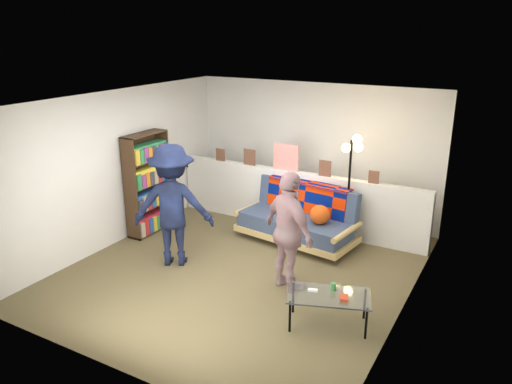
# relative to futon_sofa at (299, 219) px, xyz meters

# --- Properties ---
(ground) EXTENTS (5.00, 5.00, 0.00)m
(ground) POSITION_rel_futon_sofa_xyz_m (-0.28, -1.31, -0.38)
(ground) COLOR brown
(ground) RESTS_ON ground
(room_shell) EXTENTS (4.60, 5.05, 2.45)m
(room_shell) POSITION_rel_futon_sofa_xyz_m (-0.28, -0.84, 1.29)
(room_shell) COLOR silver
(room_shell) RESTS_ON ground
(half_wall_ledge) EXTENTS (4.45, 0.15, 1.00)m
(half_wall_ledge) POSITION_rel_futon_sofa_xyz_m (-0.28, 0.49, 0.12)
(half_wall_ledge) COLOR silver
(half_wall_ledge) RESTS_ON ground
(ledge_decor) EXTENTS (2.97, 0.02, 0.45)m
(ledge_decor) POSITION_rel_futon_sofa_xyz_m (-0.51, 0.47, 0.80)
(ledge_decor) COLOR brown
(ledge_decor) RESTS_ON half_wall_ledge
(futon_sofa) EXTENTS (1.99, 1.14, 0.81)m
(futon_sofa) POSITION_rel_futon_sofa_xyz_m (0.00, 0.00, 0.00)
(futon_sofa) COLOR tan
(futon_sofa) RESTS_ON ground
(bookshelf) EXTENTS (0.28, 0.84, 1.68)m
(bookshelf) POSITION_rel_futon_sofa_xyz_m (-2.36, -0.85, 0.41)
(bookshelf) COLOR #321F10
(bookshelf) RESTS_ON ground
(coffee_table) EXTENTS (1.06, 0.80, 0.49)m
(coffee_table) POSITION_rel_futon_sofa_xyz_m (1.29, -2.02, -0.01)
(coffee_table) COLOR black
(coffee_table) RESTS_ON ground
(floor_lamp) EXTENTS (0.37, 0.32, 1.75)m
(floor_lamp) POSITION_rel_futon_sofa_xyz_m (0.71, 0.32, 0.86)
(floor_lamp) COLOR black
(floor_lamp) RESTS_ON ground
(person_left) EXTENTS (1.32, 1.12, 1.77)m
(person_left) POSITION_rel_futon_sofa_xyz_m (-1.26, -1.58, 0.51)
(person_left) COLOR black
(person_left) RESTS_ON ground
(person_right) EXTENTS (1.01, 0.81, 1.61)m
(person_right) POSITION_rel_futon_sofa_xyz_m (0.52, -1.47, 0.43)
(person_right) COLOR pink
(person_right) RESTS_ON ground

